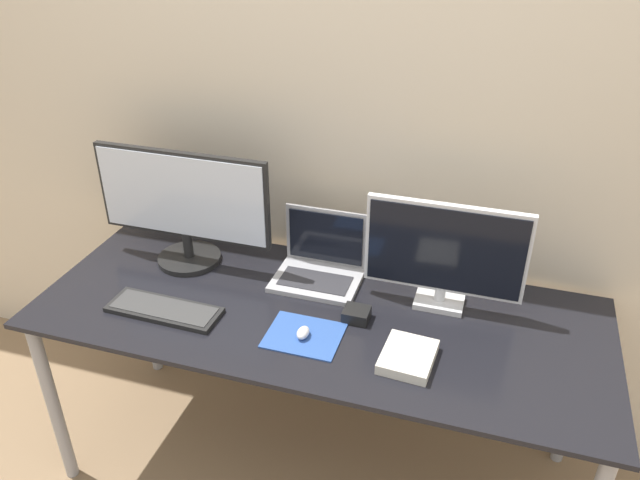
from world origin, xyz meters
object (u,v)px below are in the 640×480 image
at_px(keyboard, 164,310).
at_px(book, 408,357).
at_px(power_brick, 356,314).
at_px(laptop, 321,262).
at_px(monitor_left, 183,205).
at_px(monitor_right, 445,253).
at_px(mouse, 302,332).

relative_size(keyboard, book, 2.01).
bearing_deg(power_brick, laptop, 131.79).
distance_m(monitor_left, keyboard, 0.39).
xyz_separation_m(monitor_left, monitor_right, (0.94, 0.00, -0.03)).
xyz_separation_m(keyboard, mouse, (0.48, 0.01, 0.01)).
xyz_separation_m(monitor_right, mouse, (-0.38, -0.31, -0.18)).
bearing_deg(mouse, book, -1.72).
xyz_separation_m(monitor_left, power_brick, (0.69, -0.17, -0.21)).
bearing_deg(laptop, book, -43.27).
xyz_separation_m(monitor_left, keyboard, (0.07, -0.32, -0.22)).
bearing_deg(keyboard, monitor_right, 20.23).
xyz_separation_m(mouse, book, (0.34, -0.01, -0.00)).
distance_m(keyboard, mouse, 0.48).
relative_size(mouse, power_brick, 0.72).
xyz_separation_m(mouse, power_brick, (0.14, 0.14, -0.00)).
height_order(keyboard, book, book).
xyz_separation_m(keyboard, book, (0.82, -0.00, 0.01)).
distance_m(monitor_right, laptop, 0.46).
relative_size(laptop, power_brick, 3.60).
relative_size(laptop, book, 1.58).
bearing_deg(book, laptop, 136.73).
bearing_deg(keyboard, laptop, 40.16).
bearing_deg(monitor_left, laptop, 5.09).
bearing_deg(mouse, monitor_right, 38.82).
relative_size(keyboard, mouse, 6.40).
bearing_deg(monitor_right, mouse, -141.18).
height_order(mouse, book, mouse).
height_order(keyboard, mouse, mouse).
relative_size(monitor_left, keyboard, 1.71).
distance_m(laptop, keyboard, 0.56).
relative_size(monitor_left, mouse, 10.93).
bearing_deg(power_brick, book, -37.67).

